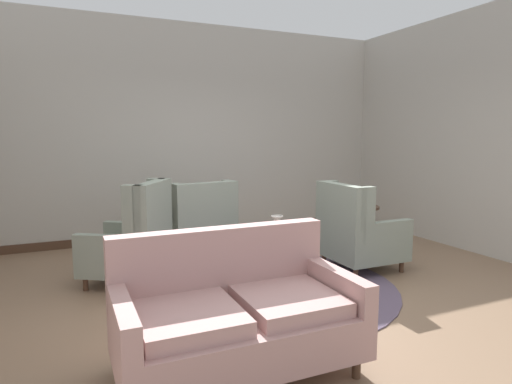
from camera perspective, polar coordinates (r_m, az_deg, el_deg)
The scene contains 12 objects.
ground at distance 4.47m, azimuth 2.74°, elevation -13.52°, with size 9.09×9.09×0.00m, color #896B51.
wall_back at distance 6.91m, azimuth -8.32°, elevation 7.73°, with size 6.65×0.08×3.27m, color #BCB7AD.
wall_right at distance 6.89m, azimuth 24.27°, elevation 7.15°, with size 0.08×4.11×3.27m, color #BCB7AD.
baseboard_back at distance 7.03m, azimuth -7.95°, elevation -5.23°, with size 6.49×0.03×0.12m, color #4C3323.
area_rug at distance 4.72m, azimuth 1.06°, elevation -12.27°, with size 2.78×2.78×0.01m, color #5B4C60.
coffee_table at distance 4.54m, azimuth 2.40°, elevation -8.24°, with size 0.88×0.88×0.45m.
porcelain_vase at distance 4.45m, azimuth 2.75°, elevation -5.69°, with size 0.17×0.17×0.34m.
settee at distance 3.06m, azimuth -2.63°, elevation -15.75°, with size 1.60×0.86×0.94m.
armchair_far_left at distance 5.64m, azimuth -7.61°, elevation -4.51°, with size 0.92×0.95×1.03m.
armchair_foreground_right at distance 5.35m, azimuth 12.97°, elevation -5.24°, with size 0.82×0.80×1.04m.
armchair_near_sideboard at distance 4.92m, azimuth -15.54°, elevation -6.16°, with size 1.08×1.07×1.11m.
side_table at distance 6.00m, azimuth 13.45°, elevation -4.27°, with size 0.48×0.48×0.66m.
Camera 1 is at (-1.89, -3.71, 1.60)m, focal length 30.67 mm.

